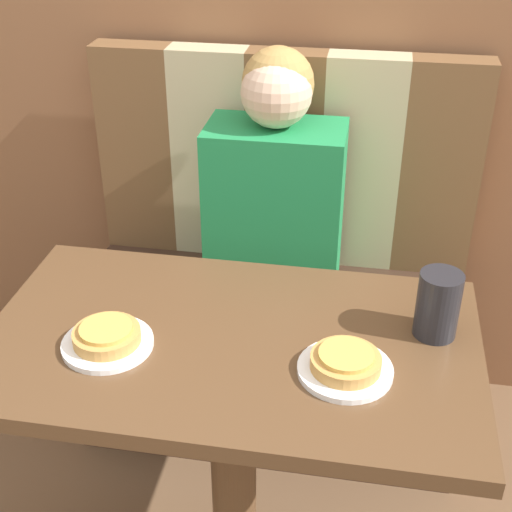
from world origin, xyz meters
TOP-DOWN VIEW (x-y plane):
  - booth_seat at (0.00, 0.58)m, footprint 1.07×0.46m
  - booth_backrest at (0.00, 0.77)m, footprint 1.07×0.09m
  - dining_table at (0.00, 0.00)m, footprint 0.96×0.57m
  - person at (0.00, 0.58)m, footprint 0.35×0.21m
  - plate_left at (-0.23, -0.07)m, footprint 0.17×0.17m
  - plate_right at (0.23, -0.07)m, footprint 0.17×0.17m
  - pizza_left at (-0.23, -0.07)m, footprint 0.13×0.13m
  - pizza_right at (0.23, -0.07)m, footprint 0.13×0.13m
  - drinking_cup at (0.39, 0.08)m, footprint 0.08×0.08m

SIDE VIEW (x-z plane):
  - booth_seat at x=0.00m, z-range 0.00..0.48m
  - dining_table at x=0.00m, z-range 0.25..0.99m
  - plate_left at x=-0.23m, z-range 0.74..0.75m
  - plate_right at x=0.23m, z-range 0.74..0.75m
  - pizza_left at x=-0.23m, z-range 0.75..0.78m
  - pizza_right at x=0.23m, z-range 0.75..0.78m
  - booth_backrest at x=0.00m, z-range 0.48..1.09m
  - person at x=0.00m, z-range 0.47..1.13m
  - drinking_cup at x=0.39m, z-range 0.74..0.87m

